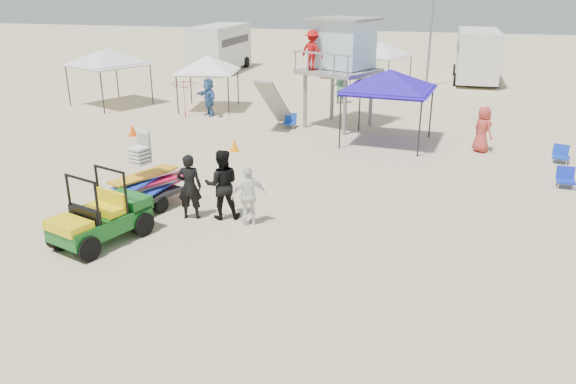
% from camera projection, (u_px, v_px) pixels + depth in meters
% --- Properties ---
extents(ground, '(140.00, 140.00, 0.00)m').
position_uv_depth(ground, '(227.00, 297.00, 11.59)').
color(ground, beige).
rests_on(ground, ground).
extents(utility_cart, '(1.86, 2.61, 1.80)m').
position_uv_depth(utility_cart, '(98.00, 211.00, 13.78)').
color(utility_cart, '#0D5618').
rests_on(utility_cart, ground).
extents(surf_trailer, '(1.74, 2.42, 2.02)m').
position_uv_depth(surf_trailer, '(145.00, 181.00, 15.90)').
color(surf_trailer, black).
rests_on(surf_trailer, ground).
extents(man_left, '(0.75, 0.58, 1.83)m').
position_uv_depth(man_left, '(189.00, 187.00, 15.22)').
color(man_left, black).
rests_on(man_left, ground).
extents(man_mid, '(1.15, 1.02, 1.95)m').
position_uv_depth(man_mid, '(222.00, 184.00, 15.22)').
color(man_mid, black).
rests_on(man_mid, ground).
extents(man_right, '(1.03, 0.86, 1.64)m').
position_uv_depth(man_right, '(249.00, 196.00, 14.84)').
color(man_right, white).
rests_on(man_right, ground).
extents(lifeguard_tower, '(3.80, 3.80, 4.61)m').
position_uv_depth(lifeguard_tower, '(338.00, 48.00, 24.40)').
color(lifeguard_tower, gray).
rests_on(lifeguard_tower, ground).
extents(canopy_blue, '(3.52, 3.52, 3.36)m').
position_uv_depth(canopy_blue, '(390.00, 73.00, 21.90)').
color(canopy_blue, black).
rests_on(canopy_blue, ground).
extents(canopy_white_a, '(3.13, 3.13, 3.12)m').
position_uv_depth(canopy_white_a, '(207.00, 58.00, 28.09)').
color(canopy_white_a, black).
rests_on(canopy_white_a, ground).
extents(canopy_white_b, '(4.19, 4.19, 3.34)m').
position_uv_depth(canopy_white_b, '(106.00, 51.00, 28.97)').
color(canopy_white_b, black).
rests_on(canopy_white_b, ground).
extents(canopy_white_c, '(3.79, 3.79, 3.12)m').
position_uv_depth(canopy_white_c, '(382.00, 45.00, 34.40)').
color(canopy_white_c, black).
rests_on(canopy_white_c, ground).
extents(umbrella_a, '(2.10, 2.14, 1.82)m').
position_uv_depth(umbrella_a, '(184.00, 99.00, 26.88)').
color(umbrella_a, '#AC1812').
rests_on(umbrella_a, ground).
extents(umbrella_b, '(2.76, 2.76, 1.78)m').
position_uv_depth(umbrella_b, '(208.00, 90.00, 29.09)').
color(umbrella_b, gold).
rests_on(umbrella_b, ground).
extents(cone_near, '(0.34, 0.34, 0.50)m').
position_uv_depth(cone_near, '(234.00, 145.00, 21.60)').
color(cone_near, '#FF9308').
rests_on(cone_near, ground).
extents(cone_far, '(0.34, 0.34, 0.50)m').
position_uv_depth(cone_far, '(132.00, 130.00, 23.82)').
color(cone_far, '#FF5308').
rests_on(cone_far, ground).
extents(beach_chair_a, '(0.54, 0.58, 0.64)m').
position_uv_depth(beach_chair_a, '(290.00, 121.00, 25.15)').
color(beach_chair_a, '#1039B2').
rests_on(beach_chair_a, ground).
extents(beach_chair_b, '(0.58, 0.62, 0.64)m').
position_uv_depth(beach_chair_b, '(566.00, 177.00, 17.81)').
color(beach_chair_b, '#1127B8').
rests_on(beach_chair_b, ground).
extents(beach_chair_c, '(0.67, 0.73, 0.64)m').
position_uv_depth(beach_chair_c, '(561.00, 154.00, 20.25)').
color(beach_chair_c, '#0F34AC').
rests_on(beach_chair_c, ground).
extents(rv_far_left, '(2.64, 6.80, 3.25)m').
position_uv_depth(rv_far_left, '(220.00, 46.00, 41.03)').
color(rv_far_left, silver).
rests_on(rv_far_left, ground).
extents(rv_mid_left, '(2.65, 6.50, 3.25)m').
position_uv_depth(rv_mid_left, '(345.00, 47.00, 40.18)').
color(rv_mid_left, silver).
rests_on(rv_mid_left, ground).
extents(rv_mid_right, '(2.64, 7.00, 3.25)m').
position_uv_depth(rv_mid_right, '(477.00, 53.00, 36.62)').
color(rv_mid_right, silver).
rests_on(rv_mid_right, ground).
extents(light_pole_left, '(0.14, 0.14, 8.00)m').
position_uv_depth(light_pole_left, '(432.00, 20.00, 33.88)').
color(light_pole_left, slate).
rests_on(light_pole_left, ground).
extents(distant_beachgoers, '(20.51, 16.53, 1.82)m').
position_uv_depth(distant_beachgoers, '(334.00, 98.00, 27.26)').
color(distant_beachgoers, gold).
rests_on(distant_beachgoers, ground).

